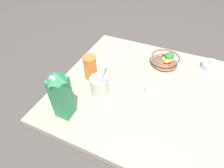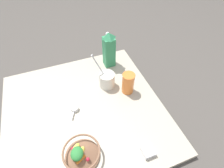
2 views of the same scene
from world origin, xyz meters
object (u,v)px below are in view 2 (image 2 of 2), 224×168
object	(u,v)px
fruit_bowl	(81,153)
drinking_cup	(128,83)
milk_carton	(109,50)
spice_jar	(148,152)
yogurt_tub	(107,79)

from	to	relation	value
fruit_bowl	drinking_cup	xyz separation A→B (m)	(-0.39, -0.32, 0.04)
fruit_bowl	milk_carton	distance (m)	0.72
milk_carton	drinking_cup	xyz separation A→B (m)	(-0.02, 0.30, -0.06)
spice_jar	milk_carton	bearing A→B (deg)	-94.13
drinking_cup	spice_jar	bearing A→B (deg)	80.22
drinking_cup	yogurt_tub	bearing A→B (deg)	-40.66
milk_carton	spice_jar	bearing A→B (deg)	85.87
milk_carton	spice_jar	distance (m)	0.73
drinking_cup	spice_jar	world-z (taller)	drinking_cup
milk_carton	drinking_cup	distance (m)	0.30
milk_carton	spice_jar	world-z (taller)	milk_carton
fruit_bowl	spice_jar	xyz separation A→B (m)	(-0.32, 0.10, -0.03)
drinking_cup	spice_jar	xyz separation A→B (m)	(0.07, 0.42, -0.06)
yogurt_tub	spice_jar	world-z (taller)	yogurt_tub
yogurt_tub	drinking_cup	xyz separation A→B (m)	(-0.11, 0.09, 0.02)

